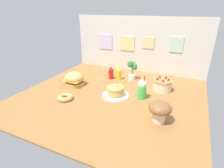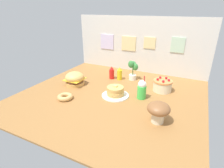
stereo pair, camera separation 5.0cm
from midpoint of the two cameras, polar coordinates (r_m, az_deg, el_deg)
The scene contains 11 objects.
ground_plane at distance 2.30m, azimuth -0.94°, elevation -3.74°, with size 2.25×2.13×0.02m, color #9E6B38.
back_wall at distance 3.09m, azimuth 7.68°, elevation 12.36°, with size 2.25×0.04×0.91m.
burger at distance 2.61m, azimuth -12.53°, elevation 1.55°, with size 0.27×0.27×0.19m.
pancake_stack at distance 2.25m, azimuth 0.49°, elevation -2.57°, with size 0.34×0.34×0.15m.
layer_cake at distance 2.48m, azimuth 15.15°, elevation -0.30°, with size 0.25×0.25×0.18m.
ketchup_bottle at distance 2.78m, azimuth -0.85°, elevation 3.53°, with size 0.08×0.08×0.20m.
mustard_bottle at distance 2.75m, azimuth 1.69°, elevation 3.31°, with size 0.08×0.08×0.20m.
cream_soda_cup at distance 2.20m, azimuth 8.95°, elevation -1.66°, with size 0.11×0.11×0.30m.
donut_pink_glaze at distance 2.25m, azimuth -15.34°, elevation -4.11°, with size 0.19×0.19×0.06m.
potted_plant at distance 2.74m, azimuth 5.95°, elevation 4.67°, with size 0.15×0.12×0.31m.
mushroom_stool at distance 1.78m, azimuth 14.27°, elevation -7.99°, with size 0.22×0.22×0.21m.
Camera 1 is at (0.87, -1.85, 1.04)m, focal length 28.59 mm.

